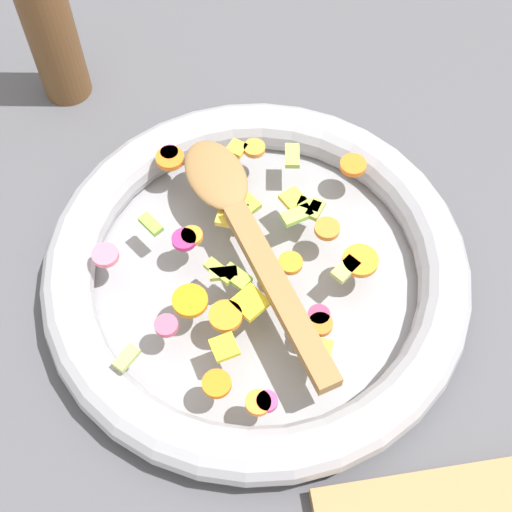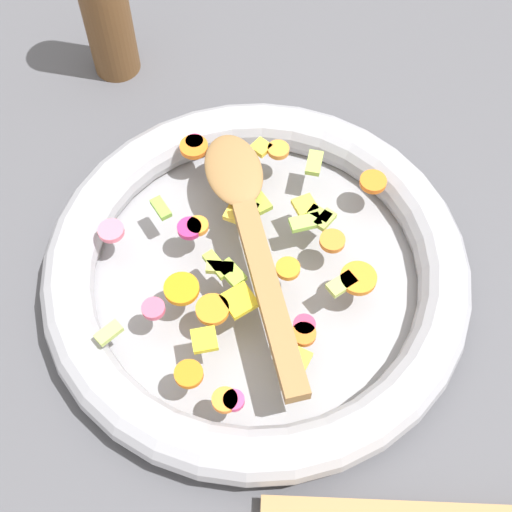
{
  "view_description": "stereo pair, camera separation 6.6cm",
  "coord_description": "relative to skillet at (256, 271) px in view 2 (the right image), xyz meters",
  "views": [
    {
      "loc": [
        -0.05,
        -0.34,
        0.62
      ],
      "look_at": [
        0.0,
        0.0,
        0.05
      ],
      "focal_mm": 50.0,
      "sensor_mm": 36.0,
      "label": 1
    },
    {
      "loc": [
        0.01,
        -0.34,
        0.62
      ],
      "look_at": [
        0.0,
        0.0,
        0.05
      ],
      "focal_mm": 50.0,
      "sensor_mm": 36.0,
      "label": 2
    }
  ],
  "objects": [
    {
      "name": "chopped_vegetables",
      "position": [
        -0.01,
        -0.0,
        0.03
      ],
      "size": [
        0.29,
        0.3,
        0.01
      ],
      "color": "orange",
      "rests_on": "skillet"
    },
    {
      "name": "skillet",
      "position": [
        0.0,
        0.0,
        0.0
      ],
      "size": [
        0.41,
        0.41,
        0.05
      ],
      "color": "gray",
      "rests_on": "ground_plane"
    },
    {
      "name": "ground_plane",
      "position": [
        0.0,
        0.0,
        -0.02
      ],
      "size": [
        4.0,
        4.0,
        0.0
      ],
      "primitive_type": "plane",
      "color": "#4C4C51"
    },
    {
      "name": "wooden_spoon",
      "position": [
        -0.01,
        0.03,
        0.04
      ],
      "size": [
        0.12,
        0.29,
        0.01
      ],
      "color": "olive",
      "rests_on": "chopped_vegetables"
    }
  ]
}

